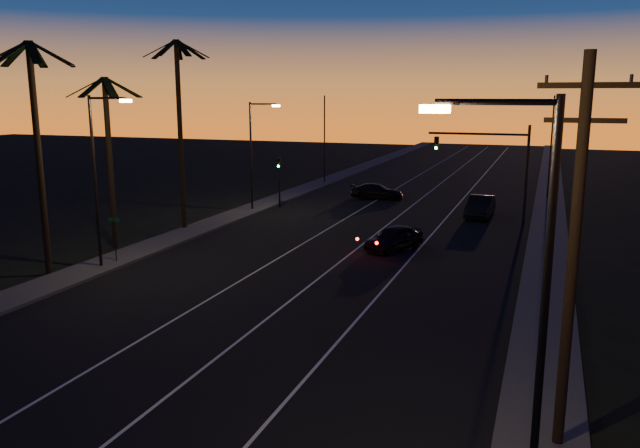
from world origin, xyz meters
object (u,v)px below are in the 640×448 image
at_px(utility_pole, 574,249).
at_px(right_car, 480,206).
at_px(signal_mast, 493,156).
at_px(lead_car, 394,238).
at_px(cross_car, 377,191).

distance_m(utility_pole, right_car, 32.28).
xyz_separation_m(utility_pole, signal_mast, (-4.46, 29.99, -0.53)).
relative_size(utility_pole, lead_car, 2.03).
height_order(utility_pole, lead_car, utility_pole).
height_order(utility_pole, cross_car, utility_pole).
bearing_deg(signal_mast, utility_pole, -81.53).
relative_size(signal_mast, right_car, 1.45).
xyz_separation_m(lead_car, right_car, (3.69, 12.21, 0.08)).
relative_size(utility_pole, cross_car, 2.05).
relative_size(utility_pole, signal_mast, 1.41).
xyz_separation_m(utility_pole, right_car, (-5.30, 31.52, -4.51)).
relative_size(lead_car, right_car, 1.00).
distance_m(utility_pole, signal_mast, 30.33).
distance_m(right_car, cross_car, 10.92).
bearing_deg(right_car, lead_car, -106.80).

